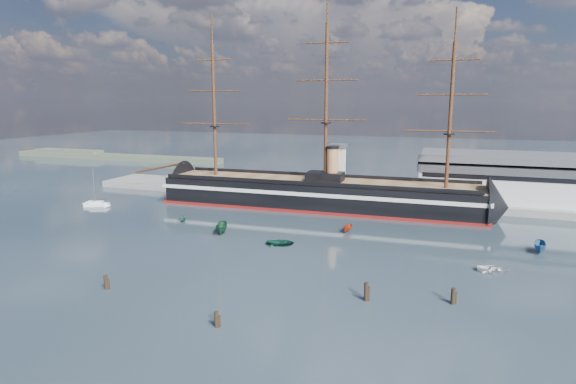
% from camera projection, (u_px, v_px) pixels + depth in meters
% --- Properties ---
extents(ground, '(600.00, 600.00, 0.00)m').
position_uv_depth(ground, '(292.00, 224.00, 117.37)').
color(ground, black).
rests_on(ground, ground).
extents(quay, '(180.00, 18.00, 2.00)m').
position_uv_depth(quay, '(362.00, 199.00, 147.37)').
color(quay, slate).
rests_on(quay, ground).
extents(warehouse, '(63.00, 21.00, 11.60)m').
position_uv_depth(warehouse, '(536.00, 180.00, 133.73)').
color(warehouse, '#B7BABC').
rests_on(warehouse, ground).
extents(quay_tower, '(5.00, 5.00, 15.00)m').
position_uv_depth(quay_tower, '(338.00, 168.00, 145.09)').
color(quay_tower, silver).
rests_on(quay_tower, ground).
extents(shoreline, '(120.00, 10.00, 4.00)m').
position_uv_depth(shoreline, '(100.00, 156.00, 250.97)').
color(shoreline, '#3F4C38').
rests_on(shoreline, ground).
extents(warship, '(113.07, 18.36, 53.94)m').
position_uv_depth(warship, '(312.00, 193.00, 135.47)').
color(warship, black).
rests_on(warship, ground).
extents(sailboat, '(7.16, 4.77, 11.11)m').
position_uv_depth(sailboat, '(97.00, 204.00, 137.35)').
color(sailboat, white).
rests_on(sailboat, ground).
extents(motorboat_a, '(7.86, 5.04, 2.95)m').
position_uv_depth(motorboat_a, '(222.00, 233.00, 109.52)').
color(motorboat_a, '#19482B').
rests_on(motorboat_a, ground).
extents(motorboat_b, '(2.26, 3.90, 1.71)m').
position_uv_depth(motorboat_b, '(281.00, 245.00, 100.48)').
color(motorboat_b, '#0D3A29').
rests_on(motorboat_b, ground).
extents(motorboat_c, '(5.12, 2.39, 1.98)m').
position_uv_depth(motorboat_c, '(347.00, 232.00, 110.67)').
color(motorboat_c, '#A02A11').
rests_on(motorboat_c, ground).
extents(motorboat_d, '(5.89, 3.71, 2.00)m').
position_uv_depth(motorboat_d, '(183.00, 222.00, 120.16)').
color(motorboat_d, '#245C48').
rests_on(motorboat_d, ground).
extents(motorboat_e, '(1.37, 3.37, 1.57)m').
position_uv_depth(motorboat_e, '(493.00, 272.00, 84.70)').
color(motorboat_e, white).
rests_on(motorboat_e, ground).
extents(motorboat_f, '(6.94, 3.31, 2.67)m').
position_uv_depth(motorboat_f, '(540.00, 252.00, 95.75)').
color(motorboat_f, '#2A5485').
rests_on(motorboat_f, ground).
extents(piling_near_left, '(0.64, 0.64, 3.02)m').
position_uv_depth(piling_near_left, '(106.00, 289.00, 77.14)').
color(piling_near_left, black).
rests_on(piling_near_left, ground).
extents(piling_near_mid, '(0.64, 0.64, 2.89)m').
position_uv_depth(piling_near_mid, '(217.00, 327.00, 64.25)').
color(piling_near_mid, black).
rests_on(piling_near_mid, ground).
extents(piling_near_right, '(0.64, 0.64, 3.63)m').
position_uv_depth(piling_near_right, '(366.00, 301.00, 72.61)').
color(piling_near_right, black).
rests_on(piling_near_right, ground).
extents(piling_far_right, '(0.64, 0.64, 3.21)m').
position_uv_depth(piling_far_right, '(452.00, 304.00, 71.46)').
color(piling_far_right, black).
rests_on(piling_far_right, ground).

